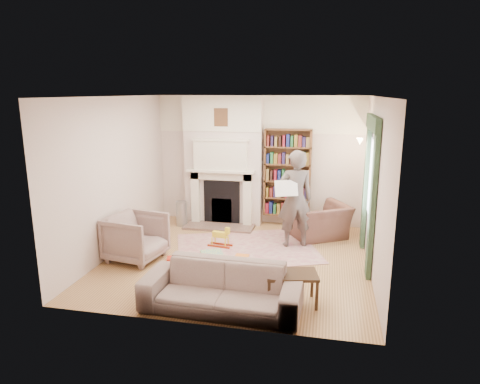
% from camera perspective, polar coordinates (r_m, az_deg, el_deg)
% --- Properties ---
extents(floor, '(4.50, 4.50, 0.00)m').
position_cam_1_polar(floor, '(7.66, -0.39, -8.83)').
color(floor, brown).
rests_on(floor, ground).
extents(ceiling, '(4.50, 4.50, 0.00)m').
position_cam_1_polar(ceiling, '(7.09, -0.42, 12.62)').
color(ceiling, white).
rests_on(ceiling, wall_back).
extents(wall_back, '(4.50, 0.00, 4.50)m').
position_cam_1_polar(wall_back, '(9.42, 2.50, 4.22)').
color(wall_back, silver).
rests_on(wall_back, floor).
extents(wall_front, '(4.50, 0.00, 4.50)m').
position_cam_1_polar(wall_front, '(5.14, -5.74, -3.56)').
color(wall_front, silver).
rests_on(wall_front, floor).
extents(wall_left, '(0.00, 4.50, 4.50)m').
position_cam_1_polar(wall_left, '(8.02, -16.33, 2.09)').
color(wall_left, silver).
rests_on(wall_left, floor).
extents(wall_right, '(0.00, 4.50, 4.50)m').
position_cam_1_polar(wall_right, '(7.13, 17.57, 0.65)').
color(wall_right, silver).
rests_on(wall_right, floor).
extents(fireplace, '(1.70, 0.58, 2.80)m').
position_cam_1_polar(fireplace, '(9.38, -2.24, 4.10)').
color(fireplace, silver).
rests_on(fireplace, floor).
extents(bookcase, '(1.00, 0.24, 1.85)m').
position_cam_1_polar(bookcase, '(9.25, 6.33, 2.57)').
color(bookcase, brown).
rests_on(bookcase, floor).
extents(window, '(0.02, 0.90, 1.30)m').
position_cam_1_polar(window, '(7.51, 17.20, 1.68)').
color(window, silver).
rests_on(window, wall_right).
extents(curtain_left, '(0.07, 0.32, 2.40)m').
position_cam_1_polar(curtain_left, '(6.88, 17.27, -1.49)').
color(curtain_left, '#2D4630').
rests_on(curtain_left, floor).
extents(curtain_right, '(0.07, 0.32, 2.40)m').
position_cam_1_polar(curtain_right, '(8.23, 16.42, 0.95)').
color(curtain_right, '#2D4630').
rests_on(curtain_right, floor).
extents(pelmet, '(0.09, 1.70, 0.24)m').
position_cam_1_polar(pelmet, '(7.38, 17.34, 8.79)').
color(pelmet, '#2D4630').
rests_on(pelmet, wall_right).
extents(wall_sconce, '(0.20, 0.24, 0.24)m').
position_cam_1_polar(wall_sconce, '(8.50, 15.38, 6.18)').
color(wall_sconce, gold).
rests_on(wall_sconce, wall_right).
extents(rug, '(3.06, 2.73, 0.01)m').
position_cam_1_polar(rug, '(8.11, 0.85, -7.49)').
color(rug, '#C2B393').
rests_on(rug, floor).
extents(armchair_reading, '(1.38, 1.34, 0.69)m').
position_cam_1_polar(armchair_reading, '(8.75, 10.51, -3.82)').
color(armchair_reading, '#502B2A').
rests_on(armchair_reading, floor).
extents(armchair_left, '(1.03, 1.01, 0.81)m').
position_cam_1_polar(armchair_left, '(7.68, -13.69, -5.90)').
color(armchair_left, gray).
rests_on(armchair_left, floor).
extents(sofa, '(2.16, 0.90, 0.62)m').
position_cam_1_polar(sofa, '(5.89, -2.45, -12.59)').
color(sofa, gray).
rests_on(sofa, floor).
extents(man_reading, '(0.78, 0.64, 1.85)m').
position_cam_1_polar(man_reading, '(8.03, 7.36, -0.94)').
color(man_reading, '#514541').
rests_on(man_reading, floor).
extents(newspaper, '(0.44, 0.26, 0.28)m').
position_cam_1_polar(newspaper, '(7.79, 6.19, 0.50)').
color(newspaper, white).
rests_on(newspaper, man_reading).
extents(coffee_table, '(0.78, 0.58, 0.45)m').
position_cam_1_polar(coffee_table, '(6.11, 6.87, -12.61)').
color(coffee_table, '#382513').
rests_on(coffee_table, floor).
extents(paraffin_heater, '(0.32, 0.32, 0.55)m').
position_cam_1_polar(paraffin_heater, '(9.46, -7.79, -2.84)').
color(paraffin_heater, '#9EA1A5').
rests_on(paraffin_heater, floor).
extents(rocking_horse, '(0.47, 0.25, 0.40)m').
position_cam_1_polar(rocking_horse, '(8.14, -2.68, -5.98)').
color(rocking_horse, yellow).
rests_on(rocking_horse, rug).
extents(board_game, '(0.51, 0.51, 0.03)m').
position_cam_1_polar(board_game, '(7.81, -3.76, -8.20)').
color(board_game, '#DBDA4D').
rests_on(board_game, rug).
extents(game_box_lid, '(0.33, 0.26, 0.05)m').
position_cam_1_polar(game_box_lid, '(7.63, -8.64, -8.78)').
color(game_box_lid, red).
rests_on(game_box_lid, rug).
extents(comic_annuals, '(0.72, 1.00, 0.02)m').
position_cam_1_polar(comic_annuals, '(7.32, 0.57, -9.73)').
color(comic_annuals, red).
rests_on(comic_annuals, rug).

